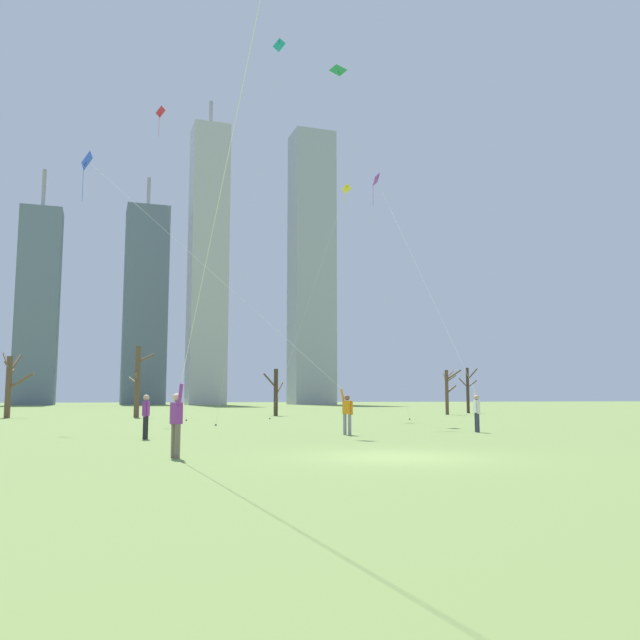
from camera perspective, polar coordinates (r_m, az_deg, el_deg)
ground_plane at (r=17.32m, az=6.58°, el=-11.70°), size 400.00×400.00×0.00m
kite_flyer_midfield_center_orange at (r=14.35m, az=-9.83°, el=4.00°), size 1.09×12.78×13.70m
kite_flyer_midfield_right_purple at (r=31.69m, az=11.69°, el=-3.65°), size 1.52×13.72×16.25m
kite_flyer_foreground_right_blue at (r=28.45m, az=-3.13°, el=-2.69°), size 11.11×11.02×14.53m
bystander_far_off_by_trees at (r=25.21m, az=-14.84°, el=-7.90°), size 0.30×0.49×1.62m
distant_kite_drifting_left_teal at (r=39.73m, az=-4.36°, el=18.44°), size 3.44×1.50×22.13m
distant_kite_high_overhead_red at (r=49.35m, az=-13.47°, el=15.10°), size 2.44×2.30×22.22m
distant_kite_low_near_trees_yellow at (r=50.93m, az=1.43°, el=8.72°), size 6.57×0.88×17.99m
distant_kite_drifting_right_green at (r=48.87m, az=2.00°, el=18.96°), size 5.88×0.60×25.00m
bare_tree_right_of_center at (r=54.90m, az=-25.28°, el=-4.97°), size 2.54×2.65×4.97m
bare_tree_rightmost at (r=52.93m, az=-15.52°, el=-5.04°), size 1.86×2.17×5.49m
bare_tree_far_right_edge at (r=55.28m, az=-3.86°, el=-6.13°), size 2.42×2.68×3.90m
bare_tree_leftmost at (r=66.32m, az=12.71°, el=-5.81°), size 1.83×1.31×4.42m
bare_tree_center at (r=60.12m, az=11.00°, el=-5.94°), size 1.40×2.14×4.01m
skyline_tall_tower at (r=150.50m, az=-0.73°, el=4.67°), size 9.42×7.67×62.58m
skyline_mid_tower_right at (r=153.70m, az=-14.90°, el=1.28°), size 9.41×8.48×52.02m
skyline_slender_spire at (r=145.02m, az=-9.68°, el=4.90°), size 7.85×7.79×67.22m
skyline_wide_slab at (r=148.08m, az=-23.25°, el=1.16°), size 8.18×7.68×49.62m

